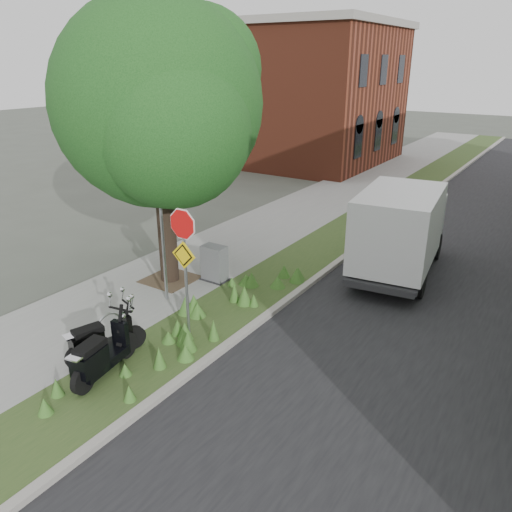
{
  "coord_description": "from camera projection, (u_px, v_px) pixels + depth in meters",
  "views": [
    {
      "loc": [
        5.43,
        -6.98,
        6.1
      ],
      "look_at": [
        -1.27,
        3.23,
        1.3
      ],
      "focal_mm": 35.0,
      "sensor_mm": 36.0,
      "label": 1
    }
  ],
  "objects": [
    {
      "name": "kerb_near",
      "position": [
        374.0,
        235.0,
        18.45
      ],
      "size": [
        0.2,
        60.0,
        0.13
      ],
      "primitive_type": "cube",
      "color": "#9E9991",
      "rests_on": "ground"
    },
    {
      "name": "bike_hoop",
      "position": [
        109.0,
        329.0,
        11.17
      ],
      "size": [
        0.06,
        0.78,
        0.77
      ],
      "color": "#A5A8AD",
      "rests_on": "ground"
    },
    {
      "name": "verge",
      "position": [
        349.0,
        231.0,
        18.96
      ],
      "size": [
        2.0,
        60.0,
        0.12
      ],
      "primitive_type": "cube",
      "color": "#304A20",
      "rests_on": "ground"
    },
    {
      "name": "brick_building",
      "position": [
        311.0,
        93.0,
        30.86
      ],
      "size": [
        9.4,
        10.4,
        8.3
      ],
      "color": "brown",
      "rests_on": "ground"
    },
    {
      "name": "ground",
      "position": [
        222.0,
        373.0,
        10.43
      ],
      "size": [
        120.0,
        120.0,
        0.0
      ],
      "primitive_type": "plane",
      "color": "#4C5147",
      "rests_on": "ground"
    },
    {
      "name": "road",
      "position": [
        473.0,
        256.0,
        16.68
      ],
      "size": [
        7.0,
        60.0,
        0.01
      ],
      "primitive_type": "cube",
      "color": "black",
      "rests_on": "ground"
    },
    {
      "name": "box_truck",
      "position": [
        401.0,
        227.0,
        14.78
      ],
      "size": [
        2.57,
        5.25,
        2.28
      ],
      "color": "#262628",
      "rests_on": "ground"
    },
    {
      "name": "street_tree_main",
      "position": [
        158.0,
        114.0,
        12.99
      ],
      "size": [
        6.21,
        5.54,
        7.66
      ],
      "color": "black",
      "rests_on": "ground"
    },
    {
      "name": "utility_cabinet",
      "position": [
        214.0,
        264.0,
        14.41
      ],
      "size": [
        0.79,
        0.53,
        1.05
      ],
      "color": "#262628",
      "rests_on": "ground"
    },
    {
      "name": "sign_assembly",
      "position": [
        184.0,
        248.0,
        10.75
      ],
      "size": [
        0.94,
        0.08,
        3.22
      ],
      "color": "#A5A8AD",
      "rests_on": "ground"
    },
    {
      "name": "sidewalk_near",
      "position": [
        286.0,
        219.0,
        20.36
      ],
      "size": [
        3.5,
        60.0,
        0.12
      ],
      "primitive_type": "cube",
      "color": "gray",
      "rests_on": "ground"
    },
    {
      "name": "scooter_near",
      "position": [
        97.0,
        344.0,
        10.5
      ],
      "size": [
        0.72,
        1.75,
        0.86
      ],
      "color": "black",
      "rests_on": "ground"
    },
    {
      "name": "scooter_far",
      "position": [
        98.0,
        360.0,
        9.88
      ],
      "size": [
        0.62,
        1.92,
        0.92
      ],
      "color": "black",
      "rests_on": "ground"
    },
    {
      "name": "bare_post",
      "position": [
        162.0,
        228.0,
        12.69
      ],
      "size": [
        0.08,
        0.08,
        4.0
      ],
      "color": "#A5A8AD",
      "rests_on": "ground"
    }
  ]
}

